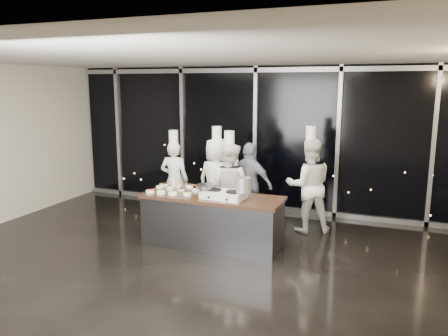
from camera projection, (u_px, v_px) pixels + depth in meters
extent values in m
plane|color=black|center=(190.00, 264.00, 6.91)|extent=(9.00, 9.00, 0.00)
cube|color=beige|center=(257.00, 138.00, 9.81)|extent=(9.00, 0.02, 3.20)
cube|color=beige|center=(187.00, 56.00, 6.30)|extent=(9.00, 7.00, 0.02)
cube|color=black|center=(256.00, 139.00, 9.75)|extent=(8.90, 0.04, 3.18)
cube|color=#92949A|center=(256.00, 70.00, 9.42)|extent=(8.90, 0.08, 0.10)
cube|color=#92949A|center=(254.00, 206.00, 10.00)|extent=(8.90, 0.08, 0.10)
cube|color=#92949A|center=(118.00, 133.00, 10.99)|extent=(0.08, 0.08, 3.20)
cube|color=#92949A|center=(183.00, 136.00, 10.35)|extent=(0.08, 0.08, 3.20)
cube|color=#92949A|center=(255.00, 139.00, 9.71)|extent=(0.08, 0.08, 3.20)
cube|color=#92949A|center=(338.00, 143.00, 9.07)|extent=(0.08, 0.08, 3.20)
cube|color=#92949A|center=(433.00, 147.00, 8.43)|extent=(0.08, 0.08, 3.20)
cube|color=#38383D|center=(212.00, 222.00, 7.65)|extent=(2.40, 0.80, 0.84)
cube|color=#3D261A|center=(212.00, 197.00, 7.57)|extent=(2.46, 0.86, 0.06)
cube|color=silver|center=(224.00, 195.00, 7.38)|extent=(0.75, 0.50, 0.12)
cylinder|color=black|center=(214.00, 190.00, 7.45)|extent=(0.26, 0.26, 0.02)
cylinder|color=black|center=(233.00, 192.00, 7.29)|extent=(0.26, 0.26, 0.02)
cylinder|color=black|center=(209.00, 197.00, 7.25)|extent=(0.04, 0.02, 0.04)
cylinder|color=black|center=(227.00, 200.00, 7.11)|extent=(0.04, 0.02, 0.04)
cylinder|color=slate|center=(206.00, 186.00, 7.52)|extent=(0.37, 0.37, 0.06)
cube|color=#4C2B14|center=(191.00, 184.00, 7.65)|extent=(0.25, 0.05, 0.02)
cylinder|color=#A9A9AB|center=(243.00, 185.00, 7.20)|extent=(0.27, 0.27, 0.25)
cylinder|color=white|center=(150.00, 191.00, 7.77)|extent=(0.15, 0.15, 0.04)
cylinder|color=red|center=(150.00, 190.00, 7.77)|extent=(0.13, 0.13, 0.01)
cylinder|color=white|center=(159.00, 187.00, 8.09)|extent=(0.12, 0.12, 0.04)
cylinder|color=#BCBD86|center=(159.00, 186.00, 8.09)|extent=(0.10, 0.10, 0.01)
cylinder|color=white|center=(164.00, 185.00, 8.28)|extent=(0.17, 0.17, 0.04)
cylinder|color=black|center=(164.00, 184.00, 8.28)|extent=(0.14, 0.14, 0.01)
cylinder|color=white|center=(161.00, 192.00, 7.70)|extent=(0.15, 0.15, 0.04)
cylinder|color=silver|center=(161.00, 192.00, 7.69)|extent=(0.13, 0.13, 0.01)
cylinder|color=white|center=(170.00, 188.00, 7.99)|extent=(0.14, 0.14, 0.04)
cylinder|color=#E5AE72|center=(170.00, 188.00, 7.99)|extent=(0.11, 0.11, 0.01)
cylinder|color=white|center=(177.00, 185.00, 8.22)|extent=(0.17, 0.17, 0.04)
cylinder|color=#A07750|center=(177.00, 185.00, 8.22)|extent=(0.14, 0.14, 0.01)
cylinder|color=white|center=(173.00, 193.00, 7.62)|extent=(0.15, 0.15, 0.04)
cylinder|color=#EF9262|center=(173.00, 193.00, 7.62)|extent=(0.12, 0.12, 0.01)
cylinder|color=white|center=(181.00, 190.00, 7.89)|extent=(0.12, 0.12, 0.04)
cylinder|color=black|center=(181.00, 189.00, 7.89)|extent=(0.10, 0.10, 0.01)
cylinder|color=white|center=(190.00, 187.00, 8.12)|extent=(0.14, 0.14, 0.04)
cylinder|color=beige|center=(190.00, 186.00, 8.12)|extent=(0.11, 0.11, 0.01)
cylinder|color=white|center=(187.00, 194.00, 7.58)|extent=(0.15, 0.15, 0.04)
cylinder|color=#AAA444|center=(187.00, 193.00, 7.58)|extent=(0.12, 0.12, 0.01)
cylinder|color=white|center=(196.00, 190.00, 7.85)|extent=(0.14, 0.14, 0.04)
cylinder|color=tan|center=(196.00, 189.00, 7.85)|extent=(0.12, 0.12, 0.01)
cylinder|color=white|center=(203.00, 195.00, 7.51)|extent=(0.15, 0.15, 0.04)
cylinder|color=beige|center=(203.00, 194.00, 7.51)|extent=(0.12, 0.12, 0.01)
cylinder|color=white|center=(210.00, 192.00, 7.74)|extent=(0.17, 0.17, 0.04)
cylinder|color=#8C5D40|center=(210.00, 191.00, 7.74)|extent=(0.14, 0.14, 0.01)
cylinder|color=white|center=(214.00, 196.00, 7.46)|extent=(0.17, 0.17, 0.04)
cylinder|color=#E2C44B|center=(214.00, 195.00, 7.45)|extent=(0.14, 0.14, 0.01)
cylinder|color=silver|center=(173.00, 183.00, 8.16)|extent=(0.06, 0.06, 0.17)
cone|color=silver|center=(173.00, 177.00, 8.14)|extent=(0.05, 0.05, 0.06)
imported|color=silver|center=(174.00, 180.00, 9.12)|extent=(0.64, 0.46, 1.65)
cylinder|color=white|center=(173.00, 136.00, 8.95)|extent=(0.21, 0.21, 0.26)
imported|color=silver|center=(217.00, 181.00, 8.81)|extent=(0.92, 0.66, 1.76)
cylinder|color=white|center=(217.00, 133.00, 8.62)|extent=(0.21, 0.21, 0.26)
imported|color=silver|center=(229.00, 188.00, 8.33)|extent=(0.91, 0.74, 1.72)
cylinder|color=white|center=(229.00, 138.00, 8.15)|extent=(0.21, 0.21, 0.26)
imported|color=#161E3D|center=(250.00, 184.00, 8.67)|extent=(1.05, 0.61, 1.68)
imported|color=silver|center=(309.00, 185.00, 8.30)|extent=(1.07, 0.95, 1.81)
cylinder|color=white|center=(311.00, 133.00, 8.11)|extent=(0.24, 0.24, 0.26)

